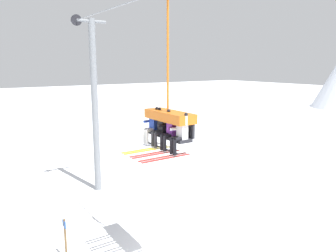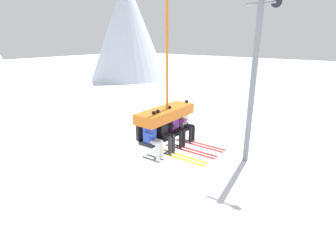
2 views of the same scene
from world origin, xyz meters
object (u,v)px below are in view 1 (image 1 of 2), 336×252
Objects in this scene: chairlift_chair at (170,118)px; trail_sign at (65,237)px; skier_black at (160,128)px; skier_white at (179,134)px; skier_purple at (169,131)px; lift_tower_near at (95,104)px; skier_blue at (151,125)px.

chairlift_chair is 3.08× the size of trail_sign.
skier_white is (1.10, 0.00, 0.00)m from skier_black.
skier_purple is at bearing 43.53° from trail_sign.
chairlift_chair is 2.90× the size of skier_purple.
lift_tower_near is at bearing 173.91° from skier_purple.
skier_black and skier_white have the same top height.
skier_black is (8.12, -0.93, 0.07)m from lift_tower_near.
skier_blue is 1.06× the size of trail_sign.
skier_blue is 1.09m from skier_purple.
skier_purple is at bearing -6.09° from lift_tower_near.
lift_tower_near reaches higher than skier_blue.
chairlift_chair reaches higher than skier_black.
lift_tower_near reaches higher than trail_sign.
lift_tower_near reaches higher than chairlift_chair.
skier_black is at bearing 0.00° from skier_blue.
skier_black is 1.00× the size of skier_white.
chairlift_chair is at bearing 14.59° from skier_blue.
lift_tower_near is at bearing 174.27° from skier_white.
trail_sign is at bearing -136.47° from skier_purple.
skier_black is 0.55m from skier_purple.
lift_tower_near is 7.99m from trail_sign.
skier_blue is at bearing -6.96° from lift_tower_near.
skier_blue is (7.58, -0.93, 0.07)m from lift_tower_near.
skier_purple is at bearing 180.00° from skier_white.
trail_sign is at bearing -122.87° from skier_blue.
lift_tower_near reaches higher than skier_white.
skier_white is at bearing 0.00° from skier_black.
lift_tower_near reaches higher than skier_black.
lift_tower_near is 6.01× the size of trail_sign.
chairlift_chair is (8.40, -0.71, 0.42)m from lift_tower_near.
trail_sign is (5.85, -3.60, -4.08)m from lift_tower_near.
lift_tower_near is 9.27m from skier_white.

